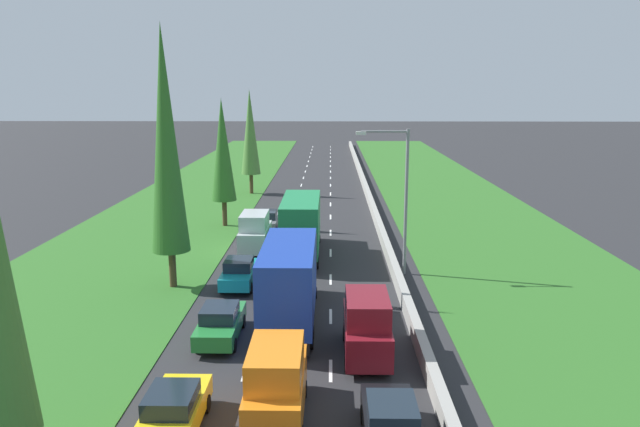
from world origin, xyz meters
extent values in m
plane|color=#28282B|center=(0.00, 60.00, 0.00)|extent=(300.00, 300.00, 0.00)
cube|color=#2D6623|center=(-12.65, 60.00, 0.02)|extent=(14.00, 140.00, 0.04)
cube|color=#2D6623|center=(14.35, 60.00, 0.02)|extent=(14.00, 140.00, 0.04)
cube|color=#9E9B93|center=(5.70, 60.00, 0.42)|extent=(0.44, 120.00, 0.85)
cube|color=white|center=(-1.75, 21.00, 0.01)|extent=(0.14, 2.00, 0.01)
cube|color=white|center=(-1.75, 27.00, 0.01)|extent=(0.14, 2.00, 0.01)
cube|color=white|center=(-1.75, 33.00, 0.01)|extent=(0.14, 2.00, 0.01)
cube|color=white|center=(-1.75, 39.00, 0.01)|extent=(0.14, 2.00, 0.01)
cube|color=white|center=(-1.75, 45.00, 0.01)|extent=(0.14, 2.00, 0.01)
cube|color=white|center=(-1.75, 51.00, 0.01)|extent=(0.14, 2.00, 0.01)
cube|color=white|center=(-1.75, 57.00, 0.01)|extent=(0.14, 2.00, 0.01)
cube|color=white|center=(-1.75, 63.00, 0.01)|extent=(0.14, 2.00, 0.01)
cube|color=white|center=(-1.75, 69.00, 0.01)|extent=(0.14, 2.00, 0.01)
cube|color=white|center=(-1.75, 75.00, 0.01)|extent=(0.14, 2.00, 0.01)
cube|color=white|center=(-1.75, 81.00, 0.01)|extent=(0.14, 2.00, 0.01)
cube|color=white|center=(-1.75, 87.00, 0.01)|extent=(0.14, 2.00, 0.01)
cube|color=white|center=(-1.75, 93.00, 0.01)|extent=(0.14, 2.00, 0.01)
cube|color=white|center=(-1.75, 99.00, 0.01)|extent=(0.14, 2.00, 0.01)
cube|color=white|center=(-1.75, 105.00, 0.01)|extent=(0.14, 2.00, 0.01)
cube|color=white|center=(-1.75, 111.00, 0.01)|extent=(0.14, 2.00, 0.01)
cube|color=white|center=(-1.75, 117.00, 0.01)|extent=(0.14, 2.00, 0.01)
cube|color=white|center=(1.75, 21.00, 0.01)|extent=(0.14, 2.00, 0.01)
cube|color=white|center=(1.75, 27.00, 0.01)|extent=(0.14, 2.00, 0.01)
cube|color=white|center=(1.75, 33.00, 0.01)|extent=(0.14, 2.00, 0.01)
cube|color=white|center=(1.75, 39.00, 0.01)|extent=(0.14, 2.00, 0.01)
cube|color=white|center=(1.75, 45.00, 0.01)|extent=(0.14, 2.00, 0.01)
cube|color=white|center=(1.75, 51.00, 0.01)|extent=(0.14, 2.00, 0.01)
cube|color=white|center=(1.75, 57.00, 0.01)|extent=(0.14, 2.00, 0.01)
cube|color=white|center=(1.75, 63.00, 0.01)|extent=(0.14, 2.00, 0.01)
cube|color=white|center=(1.75, 69.00, 0.01)|extent=(0.14, 2.00, 0.01)
cube|color=white|center=(1.75, 75.00, 0.01)|extent=(0.14, 2.00, 0.01)
cube|color=white|center=(1.75, 81.00, 0.01)|extent=(0.14, 2.00, 0.01)
cube|color=white|center=(1.75, 87.00, 0.01)|extent=(0.14, 2.00, 0.01)
cube|color=white|center=(1.75, 93.00, 0.01)|extent=(0.14, 2.00, 0.01)
cube|color=white|center=(1.75, 99.00, 0.01)|extent=(0.14, 2.00, 0.01)
cube|color=white|center=(1.75, 105.00, 0.01)|extent=(0.14, 2.00, 0.01)
cube|color=white|center=(1.75, 111.00, 0.01)|extent=(0.14, 2.00, 0.01)
cube|color=white|center=(1.75, 117.00, 0.01)|extent=(0.14, 2.00, 0.01)
cube|color=black|center=(3.69, 15.72, 0.68)|extent=(1.76, 4.50, 0.72)
cube|color=#19232D|center=(3.69, 15.57, 1.34)|extent=(1.56, 1.90, 0.60)
cylinder|color=black|center=(2.89, 17.11, 0.32)|extent=(0.22, 0.64, 0.64)
cylinder|color=black|center=(4.49, 17.11, 0.32)|extent=(0.22, 0.64, 0.64)
cube|color=orange|center=(-0.13, 17.33, 1.02)|extent=(1.90, 4.90, 1.40)
cube|color=orange|center=(-0.13, 17.03, 2.27)|extent=(1.80, 3.10, 1.10)
cylinder|color=black|center=(-1.00, 18.85, 0.32)|extent=(0.22, 0.64, 0.64)
cylinder|color=black|center=(0.74, 18.85, 0.32)|extent=(0.22, 0.64, 0.64)
cube|color=yellow|center=(-3.51, 16.33, 0.68)|extent=(1.76, 4.50, 0.72)
cube|color=#19232D|center=(-3.51, 16.18, 1.34)|extent=(1.56, 1.90, 0.60)
cylinder|color=black|center=(-4.31, 17.73, 0.32)|extent=(0.22, 0.64, 0.64)
cylinder|color=black|center=(-2.71, 17.73, 0.32)|extent=(0.22, 0.64, 0.64)
cube|color=#237A33|center=(-3.32, 24.12, 0.68)|extent=(1.76, 4.50, 0.72)
cube|color=#19232D|center=(-3.32, 23.97, 1.34)|extent=(1.56, 1.90, 0.60)
cylinder|color=black|center=(-4.12, 25.51, 0.32)|extent=(0.22, 0.64, 0.64)
cylinder|color=black|center=(-2.52, 25.51, 0.32)|extent=(0.22, 0.64, 0.64)
cylinder|color=black|center=(-4.12, 22.72, 0.32)|extent=(0.22, 0.64, 0.64)
cylinder|color=black|center=(-2.52, 22.72, 0.32)|extent=(0.22, 0.64, 0.64)
cube|color=teal|center=(-3.60, 31.81, 0.68)|extent=(1.76, 4.50, 0.72)
cube|color=#19232D|center=(-3.60, 31.66, 1.34)|extent=(1.56, 1.90, 0.60)
cylinder|color=black|center=(-4.40, 33.21, 0.32)|extent=(0.22, 0.64, 0.64)
cylinder|color=black|center=(-2.80, 33.21, 0.32)|extent=(0.22, 0.64, 0.64)
cylinder|color=black|center=(-4.40, 30.42, 0.32)|extent=(0.22, 0.64, 0.64)
cylinder|color=black|center=(-2.80, 30.42, 0.32)|extent=(0.22, 0.64, 0.64)
cube|color=maroon|center=(3.29, 22.50, 1.02)|extent=(1.90, 4.90, 1.40)
cube|color=maroon|center=(3.29, 22.20, 2.27)|extent=(1.80, 3.10, 1.10)
cylinder|color=black|center=(2.42, 24.02, 0.32)|extent=(0.22, 0.64, 0.64)
cylinder|color=black|center=(4.16, 24.02, 0.32)|extent=(0.22, 0.64, 0.64)
cylinder|color=black|center=(2.42, 20.98, 0.32)|extent=(0.22, 0.64, 0.64)
cylinder|color=black|center=(4.16, 20.98, 0.32)|extent=(0.22, 0.64, 0.64)
cube|color=black|center=(-0.24, 26.37, 0.60)|extent=(2.20, 9.40, 0.56)
cube|color=black|center=(-0.24, 29.97, 2.13)|extent=(2.40, 2.20, 2.50)
cube|color=#19389E|center=(-0.24, 25.27, 2.53)|extent=(2.44, 7.20, 3.30)
cylinder|color=black|center=(-1.36, 29.67, 0.32)|extent=(0.22, 0.64, 0.64)
cylinder|color=black|center=(0.88, 29.67, 0.32)|extent=(0.22, 0.64, 0.64)
cylinder|color=black|center=(-1.36, 24.19, 0.32)|extent=(0.22, 0.64, 0.64)
cylinder|color=black|center=(0.88, 24.19, 0.32)|extent=(0.22, 0.64, 0.64)
cylinder|color=black|center=(-1.36, 23.11, 0.32)|extent=(0.22, 0.64, 0.64)
cylinder|color=black|center=(0.88, 23.11, 0.32)|extent=(0.22, 0.64, 0.64)
cube|color=silver|center=(-3.60, 39.43, 1.02)|extent=(1.90, 4.90, 1.40)
cube|color=silver|center=(-3.60, 39.13, 2.27)|extent=(1.80, 3.10, 1.10)
cylinder|color=black|center=(-4.47, 40.95, 0.32)|extent=(0.22, 0.64, 0.64)
cylinder|color=black|center=(-2.73, 40.95, 0.32)|extent=(0.22, 0.64, 0.64)
cylinder|color=black|center=(-4.47, 37.91, 0.32)|extent=(0.22, 0.64, 0.64)
cylinder|color=black|center=(-2.73, 37.91, 0.32)|extent=(0.22, 0.64, 0.64)
cube|color=black|center=(-0.25, 38.45, 0.60)|extent=(2.20, 9.40, 0.56)
cube|color=#237A33|center=(-0.25, 42.05, 2.13)|extent=(2.40, 2.20, 2.50)
cube|color=#1E7F47|center=(-0.25, 37.35, 2.53)|extent=(2.44, 7.20, 3.30)
cylinder|color=black|center=(-1.37, 41.75, 0.32)|extent=(0.22, 0.64, 0.64)
cylinder|color=black|center=(0.87, 41.75, 0.32)|extent=(0.22, 0.64, 0.64)
cylinder|color=black|center=(-1.37, 36.27, 0.32)|extent=(0.22, 0.64, 0.64)
cylinder|color=black|center=(0.87, 36.27, 0.32)|extent=(0.22, 0.64, 0.64)
cylinder|color=black|center=(-1.37, 35.19, 0.32)|extent=(0.22, 0.64, 0.64)
cylinder|color=black|center=(0.87, 35.19, 0.32)|extent=(0.22, 0.64, 0.64)
cube|color=slate|center=(-3.44, 45.84, 0.68)|extent=(1.76, 4.50, 0.72)
cube|color=#19232D|center=(-3.44, 45.69, 1.34)|extent=(1.56, 1.90, 0.60)
cylinder|color=black|center=(-4.24, 47.24, 0.32)|extent=(0.22, 0.64, 0.64)
cylinder|color=black|center=(-2.64, 47.24, 0.32)|extent=(0.22, 0.64, 0.64)
cylinder|color=black|center=(-4.24, 44.45, 0.32)|extent=(0.22, 0.64, 0.64)
cylinder|color=black|center=(-2.64, 44.45, 0.32)|extent=(0.22, 0.64, 0.64)
cylinder|color=#4C3823|center=(-7.43, 31.48, 1.10)|extent=(0.41, 0.41, 2.20)
cone|color=#2D6623|center=(-7.43, 31.48, 8.57)|extent=(2.17, 2.17, 12.73)
cylinder|color=#4C3823|center=(-7.15, 47.35, 1.10)|extent=(0.40, 0.40, 2.20)
cone|color=#2D6623|center=(-7.15, 47.35, 6.42)|extent=(2.07, 2.07, 8.44)
cylinder|color=#4C3823|center=(-6.94, 63.13, 1.10)|extent=(0.40, 0.40, 2.20)
cone|color=#4C7F38|center=(-6.94, 63.13, 6.75)|extent=(2.08, 2.08, 9.10)
cylinder|color=gray|center=(6.33, 34.22, 4.50)|extent=(0.20, 0.20, 9.00)
cylinder|color=gray|center=(4.93, 34.22, 8.85)|extent=(2.80, 0.12, 0.12)
cube|color=silver|center=(3.53, 34.22, 8.75)|extent=(0.60, 0.28, 0.20)
camera|label=1|loc=(1.70, -1.80, 11.38)|focal=33.71mm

